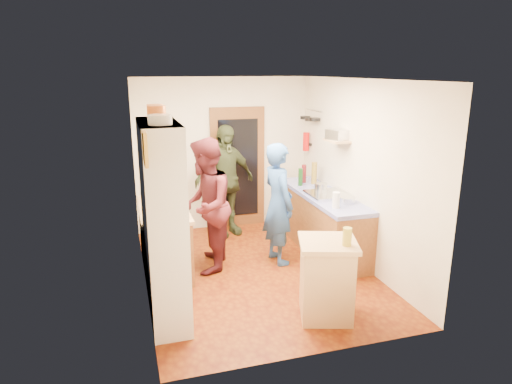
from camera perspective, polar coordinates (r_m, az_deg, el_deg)
name	(u,v)px	position (r m, az deg, el deg)	size (l,w,h in m)	color
floor	(257,272)	(6.45, 0.07, -9.93)	(3.00, 4.00, 0.02)	#79370B
ceiling	(257,78)	(5.84, 0.08, 14.04)	(3.00, 4.00, 0.02)	silver
wall_back	(223,154)	(7.91, -4.13, 4.76)	(3.00, 0.02, 2.60)	silver
wall_front	(320,231)	(4.20, 8.01, -4.79)	(3.00, 0.02, 2.60)	silver
wall_left	(139,189)	(5.77, -14.44, 0.39)	(0.02, 4.00, 2.60)	silver
wall_right	(359,173)	(6.59, 12.75, 2.31)	(0.02, 4.00, 2.60)	silver
door_frame	(238,168)	(7.98, -2.28, 3.04)	(0.95, 0.06, 2.10)	brown
door_glass	(238,168)	(7.95, -2.22, 2.99)	(0.70, 0.02, 1.70)	black
hutch_body	(163,223)	(5.07, -11.49, -3.83)	(0.40, 1.20, 2.20)	white
hutch_top_shelf	(158,124)	(4.84, -12.17, 8.37)	(0.40, 1.14, 0.04)	white
plate_stack	(160,120)	(4.55, -11.91, 8.85)	(0.23, 0.23, 0.10)	white
orange_pot_a	(156,113)	(4.93, -12.33, 9.62)	(0.19, 0.19, 0.15)	orange
orange_pot_b	(155,111)	(5.12, -12.51, 9.80)	(0.17, 0.17, 0.15)	orange
left_counter_base	(164,240)	(6.48, -11.37, -5.93)	(0.60, 1.40, 0.85)	brown
left_counter_top	(163,209)	(6.34, -11.58, -2.12)	(0.64, 1.44, 0.05)	tan
toaster	(170,210)	(5.87, -10.73, -2.21)	(0.26, 0.18, 0.20)	white
kettle	(159,204)	(6.17, -11.98, -1.53)	(0.16, 0.16, 0.18)	white
orange_bowl	(167,201)	(6.45, -11.02, -1.13)	(0.21, 0.21, 0.09)	orange
chopping_board	(160,195)	(6.89, -11.90, -0.42)	(0.30, 0.22, 0.03)	tan
right_counter_base	(322,223)	(7.12, 8.21, -3.88)	(0.60, 2.20, 0.84)	brown
right_counter_top	(323,195)	(6.99, 8.34, -0.39)	(0.62, 2.22, 0.06)	#1A20AE
hob	(327,194)	(6.85, 8.87, -0.30)	(0.55, 0.58, 0.04)	silver
pot_on_hob	(321,187)	(6.91, 8.11, 0.58)	(0.19, 0.19, 0.13)	silver
bottle_a	(300,177)	(7.36, 5.58, 1.89)	(0.07, 0.07, 0.28)	#143F14
bottle_b	(304,174)	(7.57, 6.01, 2.30)	(0.08, 0.08, 0.30)	#591419
bottle_c	(314,173)	(7.50, 7.28, 2.37)	(0.09, 0.09, 0.36)	olive
paper_towel	(336,200)	(6.25, 9.98, -1.01)	(0.10, 0.10, 0.22)	white
mixing_bowl	(347,200)	(6.52, 11.28, -0.99)	(0.23, 0.23, 0.09)	silver
island_base	(326,281)	(5.25, 8.80, -10.96)	(0.55, 0.55, 0.86)	tan
island_top	(328,243)	(5.06, 9.00, -6.33)	(0.62, 0.62, 0.05)	tan
cutting_board	(323,241)	(5.10, 8.38, -6.02)	(0.35, 0.28, 0.02)	white
oil_jar	(347,237)	(4.94, 11.32, -5.49)	(0.10, 0.10, 0.20)	#AD9E2D
pan_rail	(314,110)	(7.81, 7.24, 10.09)	(0.02, 0.02, 0.65)	silver
pan_hang_a	(315,119)	(7.64, 7.33, 9.00)	(0.18, 0.18, 0.05)	black
pan_hang_b	(310,119)	(7.82, 6.73, 9.01)	(0.16, 0.16, 0.05)	black
pan_hang_c	(305,118)	(8.00, 6.16, 9.24)	(0.17, 0.17, 0.05)	black
wall_shelf	(337,141)	(6.84, 10.09, 6.33)	(0.26, 0.42, 0.03)	tan
radio	(337,135)	(6.83, 10.12, 7.07)	(0.22, 0.30, 0.15)	silver
ext_bracket	(309,144)	(8.04, 6.67, 5.95)	(0.06, 0.10, 0.04)	black
fire_extinguisher	(306,142)	(8.01, 6.28, 6.29)	(0.11, 0.11, 0.32)	red
picture_frame	(145,149)	(4.10, -13.68, 5.27)	(0.03, 0.25, 0.30)	gold
person_hob	(281,204)	(6.47, 3.17, -1.50)	(0.64, 0.42, 1.74)	#2A5095
person_left	(208,205)	(6.26, -5.98, -1.62)	(0.90, 0.70, 1.85)	#4A171C
person_back	(226,181)	(7.56, -3.82, 1.41)	(1.09, 0.45, 1.86)	#2E371F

